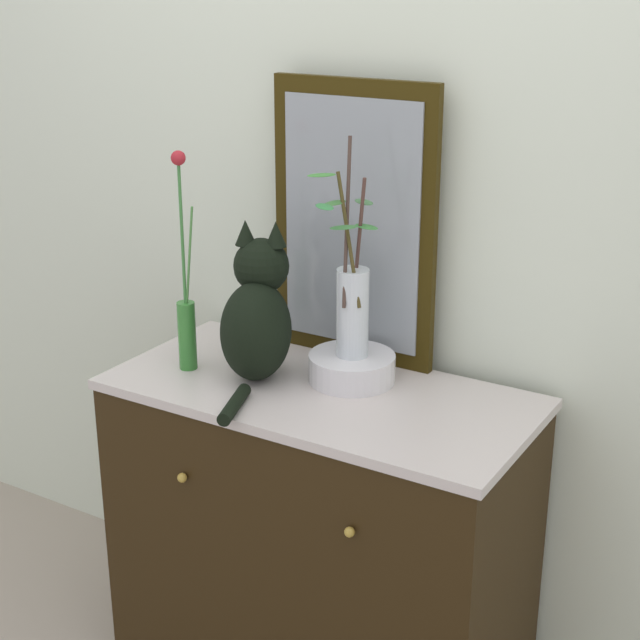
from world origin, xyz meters
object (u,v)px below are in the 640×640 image
mirror_leaning (353,224)px  cat_sitting (257,316)px  vase_glass_clear (352,303)px  bowl_porcelain (352,368)px  vase_slim_green (186,312)px  sideboard (320,540)px

mirror_leaning → cat_sitting: mirror_leaning is taller
vase_glass_clear → mirror_leaning: bearing=118.8°
mirror_leaning → bowl_porcelain: mirror_leaning is taller
vase_slim_green → vase_glass_clear: 0.43m
mirror_leaning → cat_sitting: bearing=-119.4°
mirror_leaning → vase_glass_clear: size_ratio=1.35×
vase_slim_green → cat_sitting: bearing=15.8°
sideboard → vase_slim_green: bearing=-170.3°
sideboard → mirror_leaning: mirror_leaning is taller
mirror_leaning → sideboard: bearing=-80.0°
cat_sitting → bowl_porcelain: size_ratio=1.89×
vase_slim_green → mirror_leaning: bearing=42.6°
vase_slim_green → bowl_porcelain: (0.40, 0.15, -0.12)m
sideboard → vase_glass_clear: (0.04, 0.08, 0.63)m
mirror_leaning → bowl_porcelain: bearing=-60.6°
cat_sitting → vase_slim_green: vase_slim_green is taller
cat_sitting → bowl_porcelain: (0.22, 0.10, -0.13)m
vase_slim_green → bowl_porcelain: 0.44m
sideboard → cat_sitting: cat_sitting is taller
cat_sitting → sideboard: bearing=3.2°
bowl_porcelain → mirror_leaning: bearing=119.4°
mirror_leaning → cat_sitting: size_ratio=1.76×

